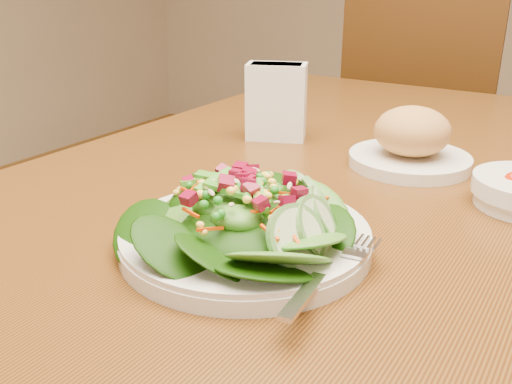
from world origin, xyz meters
TOP-DOWN VIEW (x-y plane):
  - dining_table at (0.00, 0.00)m, footprint 0.90×1.40m
  - chair_far at (-0.22, 1.03)m, footprint 0.48×0.49m
  - salad_plate at (-0.02, -0.23)m, footprint 0.26×0.26m
  - bread_plate at (0.03, 0.11)m, footprint 0.17×0.17m
  - napkin_holder at (-0.20, 0.13)m, footprint 0.11×0.09m

SIDE VIEW (x-z plane):
  - chair_far at x=-0.22m, z-range 0.03..0.99m
  - dining_table at x=0.00m, z-range 0.27..1.02m
  - salad_plate at x=-0.02m, z-range 0.74..0.81m
  - bread_plate at x=0.03m, z-range 0.74..0.83m
  - napkin_holder at x=-0.20m, z-range 0.75..0.88m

